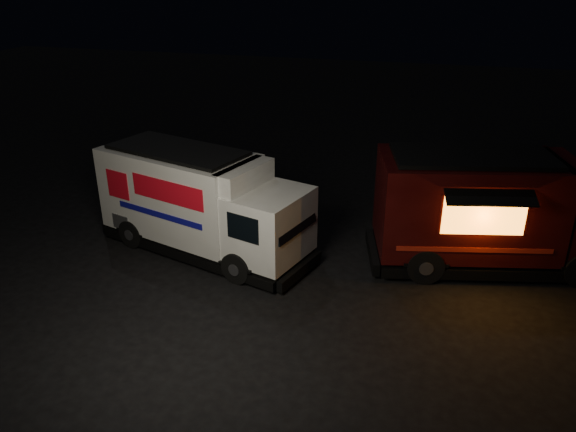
# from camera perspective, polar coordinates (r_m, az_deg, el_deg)

# --- Properties ---
(ground) EXTENTS (80.00, 80.00, 0.00)m
(ground) POSITION_cam_1_polar(r_m,az_deg,el_deg) (15.64, -3.08, -7.41)
(ground) COLOR black
(ground) RESTS_ON ground
(white_truck) EXTENTS (7.37, 4.25, 3.17)m
(white_truck) POSITION_cam_1_polar(r_m,az_deg,el_deg) (17.15, -8.51, 1.29)
(white_truck) COLOR white
(white_truck) RESTS_ON ground
(red_truck) EXTENTS (7.73, 4.29, 3.40)m
(red_truck) POSITION_cam_1_polar(r_m,az_deg,el_deg) (17.25, 20.66, 0.48)
(red_truck) COLOR #380A0A
(red_truck) RESTS_ON ground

